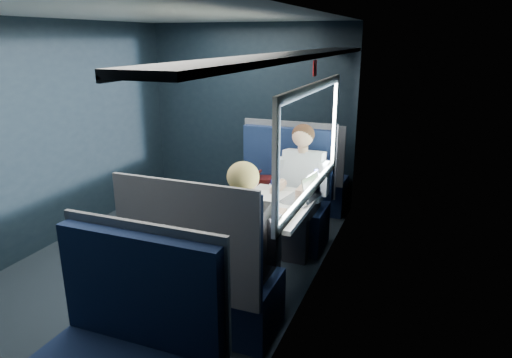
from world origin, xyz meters
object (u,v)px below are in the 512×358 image
at_px(woman, 246,238).
at_px(cup, 313,188).
at_px(seat_bay_far, 206,282).
at_px(bottle_small, 316,183).
at_px(table, 270,212).
at_px(seat_row_front, 304,180).
at_px(laptop, 304,194).
at_px(man, 300,184).
at_px(seat_bay_near, 280,203).

distance_m(woman, cup, 1.17).
bearing_deg(seat_bay_far, bottle_small, 69.30).
bearing_deg(table, seat_row_front, 95.80).
distance_m(woman, laptop, 0.90).
relative_size(seat_row_front, cup, 14.29).
height_order(woman, bottle_small, woman).
distance_m(seat_row_front, man, 1.17).
relative_size(seat_row_front, man, 0.88).
relative_size(table, seat_row_front, 0.86).
distance_m(table, seat_row_front, 1.82).
bearing_deg(table, woman, -84.55).
bearing_deg(man, woman, -90.00).
bearing_deg(cup, woman, -99.89).
bearing_deg(laptop, seat_bay_near, 122.50).
bearing_deg(bottle_small, man, 127.14).
xyz_separation_m(seat_bay_near, laptop, (0.45, -0.71, 0.38)).
xyz_separation_m(seat_bay_near, seat_bay_far, (0.01, -1.75, -0.01)).
bearing_deg(table, seat_bay_far, -101.78).
xyz_separation_m(laptop, bottle_small, (0.04, 0.23, 0.04)).
relative_size(seat_bay_near, laptop, 3.51).
height_order(woman, cup, woman).
bearing_deg(seat_bay_far, seat_row_front, 90.00).
bearing_deg(table, seat_bay_near, 102.53).
relative_size(bottle_small, cup, 2.88).
distance_m(man, bottle_small, 0.40).
height_order(table, woman, woman).
xyz_separation_m(man, woman, (0.00, -1.41, 0.01)).
bearing_deg(seat_bay_far, table, 78.22).
bearing_deg(seat_row_front, cup, -71.64).
distance_m(seat_bay_far, man, 1.62).
relative_size(table, seat_bay_far, 0.79).
distance_m(seat_bay_near, cup, 0.73).
bearing_deg(laptop, woman, -102.21).
xyz_separation_m(table, laptop, (0.26, 0.17, 0.14)).
bearing_deg(cup, bottle_small, -56.35).
bearing_deg(woman, man, 90.00).
bearing_deg(woman, bottle_small, 78.22).
bearing_deg(bottle_small, seat_row_front, 108.91).
bearing_deg(woman, seat_bay_far, -146.18).
relative_size(seat_bay_near, seat_row_front, 1.09).
height_order(seat_bay_near, bottle_small, seat_bay_near).
bearing_deg(laptop, bottle_small, 79.84).
xyz_separation_m(table, man, (0.07, 0.70, 0.06)).
bearing_deg(seat_bay_near, seat_bay_far, -89.63).
relative_size(man, bottle_small, 5.66).
distance_m(table, man, 0.70).
height_order(seat_bay_near, woman, woman).
relative_size(table, cup, 12.32).
xyz_separation_m(seat_bay_far, bottle_small, (0.48, 1.27, 0.43)).
distance_m(seat_bay_far, bottle_small, 1.42).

